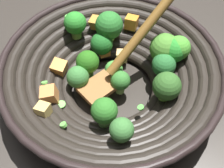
# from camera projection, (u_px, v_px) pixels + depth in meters

# --- Properties ---
(ground_plane) EXTENTS (4.00, 4.00, 0.00)m
(ground_plane) POSITION_uv_depth(u_px,v_px,m) (112.00, 92.00, 0.65)
(ground_plane) COLOR #332D28
(wok) EXTENTS (0.46, 0.42, 0.20)m
(wok) POSITION_uv_depth(u_px,v_px,m) (113.00, 73.00, 0.61)
(wok) COLOR black
(wok) RESTS_ON ground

